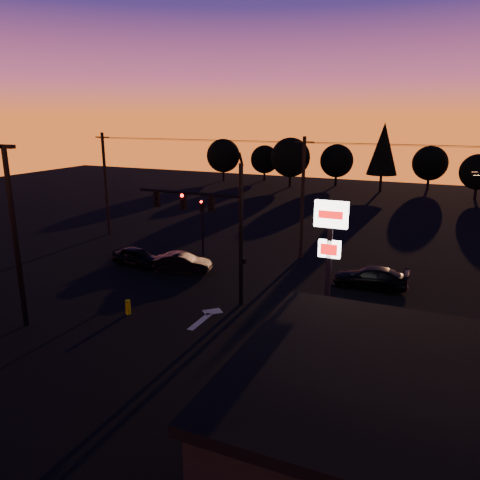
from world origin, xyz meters
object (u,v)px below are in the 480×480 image
object	(u,v)px
bollard	(128,307)
car_mid	(182,263)
car_left	(137,257)
parking_lot_light	(14,225)
secondary_signal	(202,219)
car_right	(370,278)
pylon_sign	(330,242)
traffic_signal_mast	(215,217)
suv_parked	(389,375)

from	to	relation	value
bollard	car_mid	distance (m)	7.43
car_left	parking_lot_light	bearing A→B (deg)	-170.98
secondary_signal	parking_lot_light	distance (m)	14.90
parking_lot_light	car_mid	xyz separation A→B (m)	(2.99, 10.62, -4.62)
car_mid	car_right	world-z (taller)	car_right
bollard	car_left	world-z (taller)	car_left
parking_lot_light	car_right	distance (m)	20.38
pylon_sign	traffic_signal_mast	bearing A→B (deg)	160.64
parking_lot_light	bollard	distance (m)	7.07
traffic_signal_mast	car_left	size ratio (longest dim) A/B	2.23
pylon_sign	parking_lot_light	bearing A→B (deg)	-162.77
bollard	car_left	bearing A→B (deg)	122.69
car_mid	suv_parked	distance (m)	17.36
bollard	suv_parked	distance (m)	13.93
parking_lot_light	pylon_sign	xyz separation A→B (m)	(14.50, 4.50, -0.36)
secondary_signal	pylon_sign	world-z (taller)	pylon_sign
bollard	pylon_sign	bearing A→B (deg)	6.74
car_right	bollard	bearing A→B (deg)	-52.38
secondary_signal	car_left	bearing A→B (deg)	-128.48
secondary_signal	suv_parked	size ratio (longest dim) A/B	0.95
suv_parked	pylon_sign	bearing A→B (deg)	108.81
pylon_sign	car_mid	size ratio (longest dim) A/B	1.74
parking_lot_light	car_mid	size ratio (longest dim) A/B	2.33
secondary_signal	pylon_sign	bearing A→B (deg)	-39.77
parking_lot_light	car_left	bearing A→B (deg)	93.69
traffic_signal_mast	suv_parked	xyz separation A→B (m)	(10.39, -5.45, -4.30)
parking_lot_light	car_right	world-z (taller)	parking_lot_light
secondary_signal	car_mid	distance (m)	4.48
pylon_sign	car_left	distance (m)	16.86
parking_lot_light	car_mid	world-z (taller)	parking_lot_light
car_left	suv_parked	size ratio (longest dim) A/B	0.84
bollard	car_mid	size ratio (longest dim) A/B	0.20
bollard	traffic_signal_mast	bearing A→B (deg)	47.43
traffic_signal_mast	secondary_signal	size ratio (longest dim) A/B	1.97
parking_lot_light	car_left	distance (m)	11.48
pylon_sign	suv_parked	world-z (taller)	pylon_sign
traffic_signal_mast	bollard	xyz separation A→B (m)	(-3.43, -3.74, -4.54)
car_left	car_mid	bearing A→B (deg)	-82.67
parking_lot_light	secondary_signal	bearing A→B (deg)	80.21
car_right	suv_parked	xyz separation A→B (m)	(2.51, -11.14, -0.04)
car_right	secondary_signal	bearing A→B (deg)	-100.21
car_right	car_left	bearing A→B (deg)	-84.36
traffic_signal_mast	parking_lot_light	distance (m)	10.19
secondary_signal	bollard	xyz separation A→B (m)	(1.47, -11.23, -2.46)
car_left	car_right	xyz separation A→B (m)	(15.96, 2.19, 0.01)
parking_lot_light	car_right	xyz separation A→B (m)	(15.28, 12.68, -4.60)
traffic_signal_mast	car_right	size ratio (longest dim) A/B	1.86
secondary_signal	car_mid	world-z (taller)	secondary_signal
bollard	car_mid	world-z (taller)	car_mid
car_left	car_right	bearing A→B (deg)	-76.84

